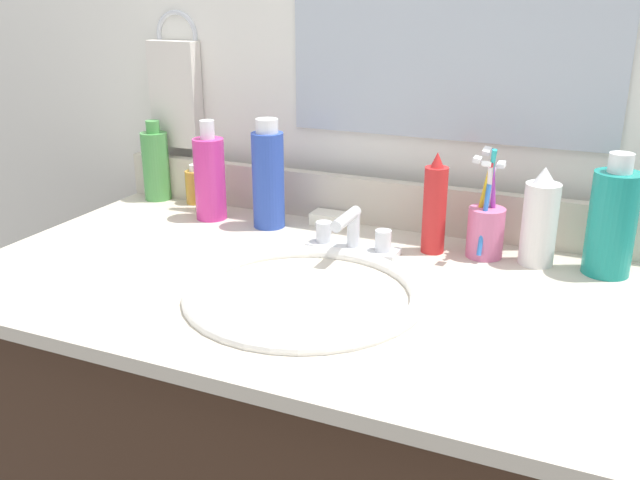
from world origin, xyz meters
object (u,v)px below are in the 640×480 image
at_px(bottle_soap_pink, 210,177).
at_px(soap_bar, 328,218).
at_px(faucet, 352,238).
at_px(bottle_mouthwash_teal, 612,221).
at_px(bottle_spray_red, 435,208).
at_px(bottle_toner_green, 156,164).
at_px(bottle_shampoo_blue, 268,177).
at_px(bottle_oil_amber, 195,186).
at_px(hand_towel, 176,94).
at_px(bottle_lotion_white, 540,221).
at_px(cup_pink, 486,226).

relative_size(bottle_soap_pink, soap_bar, 3.06).
xyz_separation_m(faucet, bottle_mouthwash_teal, (0.41, 0.08, 0.06)).
bearing_deg(bottle_mouthwash_teal, faucet, -168.33).
xyz_separation_m(bottle_spray_red, bottle_soap_pink, (-0.45, 0.00, 0.00)).
distance_m(faucet, bottle_spray_red, 0.15).
height_order(bottle_toner_green, bottle_soap_pink, bottle_soap_pink).
xyz_separation_m(bottle_spray_red, bottle_shampoo_blue, (-0.32, 0.01, 0.02)).
distance_m(bottle_toner_green, bottle_soap_pink, 0.19).
distance_m(bottle_spray_red, bottle_toner_green, 0.63).
relative_size(bottle_toner_green, bottle_soap_pink, 0.87).
bearing_deg(faucet, bottle_shampoo_blue, 159.96).
height_order(faucet, bottle_spray_red, bottle_spray_red).
bearing_deg(bottle_shampoo_blue, bottle_oil_amber, 161.35).
relative_size(hand_towel, bottle_spray_red, 1.25).
distance_m(bottle_lotion_white, bottle_shampoo_blue, 0.50).
relative_size(hand_towel, bottle_shampoo_blue, 1.06).
bearing_deg(bottle_shampoo_blue, bottle_toner_green, 167.94).
relative_size(bottle_toner_green, bottle_lotion_white, 1.03).
xyz_separation_m(bottle_spray_red, bottle_lotion_white, (0.17, 0.02, -0.01)).
distance_m(bottle_lotion_white, cup_pink, 0.09).
bearing_deg(bottle_shampoo_blue, faucet, -20.04).
bearing_deg(bottle_toner_green, bottle_soap_pink, -20.83).
distance_m(bottle_lotion_white, soap_bar, 0.40).
distance_m(bottle_lotion_white, bottle_soap_pink, 0.62).
xyz_separation_m(bottle_mouthwash_teal, bottle_shampoo_blue, (-0.60, -0.01, 0.01)).
distance_m(bottle_toner_green, cup_pink, 0.72).
distance_m(bottle_spray_red, bottle_mouthwash_teal, 0.28).
bearing_deg(bottle_soap_pink, bottle_lotion_white, 1.04).
bearing_deg(hand_towel, bottle_shampoo_blue, -22.40).
bearing_deg(soap_bar, bottle_toner_green, 178.52).
bearing_deg(cup_pink, bottle_mouthwash_teal, 0.79).
height_order(bottle_toner_green, bottle_oil_amber, bottle_toner_green).
height_order(hand_towel, soap_bar, hand_towel).
height_order(hand_towel, bottle_shampoo_blue, hand_towel).
height_order(bottle_spray_red, soap_bar, bottle_spray_red).
height_order(hand_towel, bottle_mouthwash_teal, hand_towel).
distance_m(faucet, cup_pink, 0.23).
xyz_separation_m(hand_towel, bottle_oil_amber, (0.06, -0.04, -0.18)).
bearing_deg(cup_pink, bottle_toner_green, 175.46).
bearing_deg(bottle_mouthwash_teal, bottle_soap_pink, -178.92).
relative_size(bottle_lotion_white, cup_pink, 0.87).
relative_size(bottle_lotion_white, bottle_shampoo_blue, 0.80).
bearing_deg(bottle_oil_amber, hand_towel, 146.25).
height_order(bottle_spray_red, bottle_toner_green, bottle_spray_red).
distance_m(bottle_spray_red, bottle_oil_amber, 0.55).
bearing_deg(bottle_shampoo_blue, soap_bar, 28.78).
distance_m(bottle_shampoo_blue, soap_bar, 0.14).
bearing_deg(bottle_shampoo_blue, bottle_mouthwash_teal, 1.08).
height_order(bottle_mouthwash_teal, bottle_oil_amber, bottle_mouthwash_teal).
distance_m(bottle_spray_red, bottle_soap_pink, 0.45).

